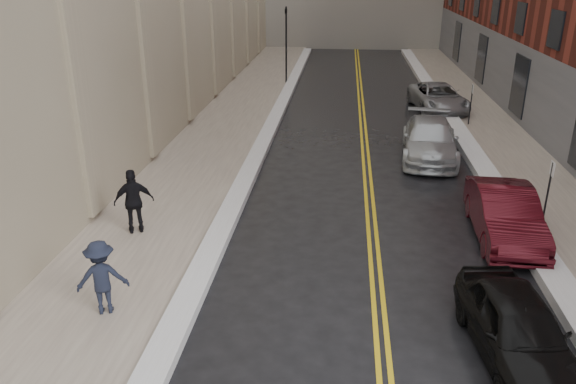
% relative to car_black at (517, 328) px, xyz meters
% --- Properties ---
extents(ground, '(160.00, 160.00, 0.00)m').
position_rel_car_black_xyz_m(ground, '(-5.26, -1.34, -0.73)').
color(ground, black).
rests_on(ground, ground).
extents(sidewalk_left, '(4.00, 64.00, 0.15)m').
position_rel_car_black_xyz_m(sidewalk_left, '(-9.76, 14.66, -0.66)').
color(sidewalk_left, gray).
rests_on(sidewalk_left, ground).
extents(sidewalk_right, '(3.00, 64.00, 0.15)m').
position_rel_car_black_xyz_m(sidewalk_right, '(3.74, 14.66, -0.66)').
color(sidewalk_right, gray).
rests_on(sidewalk_right, ground).
extents(lane_stripe_a, '(0.12, 64.00, 0.01)m').
position_rel_car_black_xyz_m(lane_stripe_a, '(-2.88, 14.66, -0.73)').
color(lane_stripe_a, gold).
rests_on(lane_stripe_a, ground).
extents(lane_stripe_b, '(0.12, 64.00, 0.01)m').
position_rel_car_black_xyz_m(lane_stripe_b, '(-2.64, 14.66, -0.73)').
color(lane_stripe_b, gold).
rests_on(lane_stripe_b, ground).
extents(snow_ridge_left, '(0.70, 60.80, 0.26)m').
position_rel_car_black_xyz_m(snow_ridge_left, '(-7.46, 14.66, -0.60)').
color(snow_ridge_left, white).
rests_on(snow_ridge_left, ground).
extents(snow_ridge_right, '(0.85, 60.80, 0.30)m').
position_rel_car_black_xyz_m(snow_ridge_right, '(1.89, 14.66, -0.58)').
color(snow_ridge_right, white).
rests_on(snow_ridge_right, ground).
extents(traffic_signal, '(0.18, 0.15, 5.20)m').
position_rel_car_black_xyz_m(traffic_signal, '(-7.86, 28.66, 2.35)').
color(traffic_signal, black).
rests_on(traffic_signal, ground).
extents(parking_sign_near, '(0.06, 0.35, 2.23)m').
position_rel_car_black_xyz_m(parking_sign_near, '(2.64, 6.66, 0.62)').
color(parking_sign_near, black).
rests_on(parking_sign_near, ground).
extents(parking_sign_far, '(0.06, 0.35, 2.23)m').
position_rel_car_black_xyz_m(parking_sign_far, '(2.64, 18.66, 0.62)').
color(parking_sign_far, black).
rests_on(parking_sign_far, ground).
extents(car_black, '(2.17, 4.46, 1.47)m').
position_rel_car_black_xyz_m(car_black, '(0.00, 0.00, 0.00)').
color(car_black, black).
rests_on(car_black, ground).
extents(car_maroon, '(1.82, 4.84, 1.58)m').
position_rel_car_black_xyz_m(car_maroon, '(1.18, 5.81, 0.06)').
color(car_maroon, '#410B13').
rests_on(car_maroon, ground).
extents(car_silver_near, '(2.77, 5.77, 1.62)m').
position_rel_car_black_xyz_m(car_silver_near, '(-0.06, 13.44, 0.08)').
color(car_silver_near, '#B2B7BB').
rests_on(car_silver_near, ground).
extents(car_silver_far, '(3.23, 5.75, 1.52)m').
position_rel_car_black_xyz_m(car_silver_far, '(1.54, 22.07, 0.03)').
color(car_silver_far, '#97999E').
rests_on(car_silver_far, ground).
extents(pedestrian_b, '(1.35, 1.03, 1.84)m').
position_rel_car_black_xyz_m(pedestrian_b, '(-9.27, 0.56, 0.34)').
color(pedestrian_b, black).
rests_on(pedestrian_b, sidewalk_left).
extents(pedestrian_c, '(1.29, 0.90, 2.03)m').
position_rel_car_black_xyz_m(pedestrian_c, '(-10.03, 4.79, 0.43)').
color(pedestrian_c, black).
rests_on(pedestrian_c, sidewalk_left).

